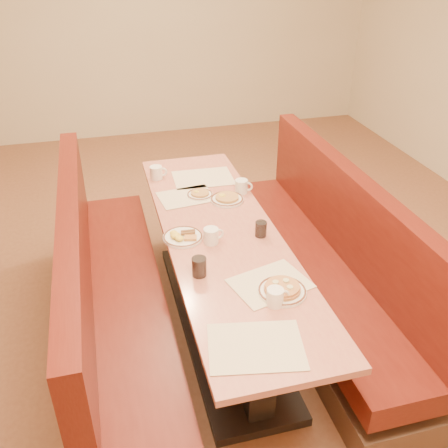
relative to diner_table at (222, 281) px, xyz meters
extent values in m
plane|color=#9E6647|center=(0.00, 0.00, -0.37)|extent=(8.00, 8.00, 0.00)
cube|color=beige|center=(0.00, 4.00, 1.03)|extent=(6.00, 0.04, 2.80)
cube|color=black|center=(0.00, 0.00, -0.34)|extent=(0.55, 1.88, 0.06)
cube|color=black|center=(0.00, 0.00, -0.02)|extent=(0.15, 1.75, 0.71)
cube|color=#CC785E|center=(0.00, 0.00, 0.36)|extent=(0.70, 2.50, 0.04)
cube|color=#4C3326|center=(-0.68, 0.00, -0.27)|extent=(0.55, 2.50, 0.20)
cube|color=#5B190F|center=(-0.68, 0.00, 0.00)|extent=(0.55, 2.50, 0.16)
cube|color=#5B190F|center=(-0.89, 0.00, 0.38)|extent=(0.12, 2.50, 0.60)
cube|color=#4C3326|center=(0.68, 0.00, -0.27)|extent=(0.55, 2.50, 0.20)
cube|color=#5B190F|center=(0.68, 0.00, 0.00)|extent=(0.55, 2.50, 0.16)
cube|color=#5B190F|center=(0.89, 0.00, 0.38)|extent=(0.12, 2.50, 0.60)
cube|color=beige|center=(-0.10, -1.00, 0.38)|extent=(0.49, 0.40, 0.00)
cube|color=beige|center=(0.12, -0.57, 0.38)|extent=(0.46, 0.39, 0.00)
cube|color=beige|center=(-0.12, 0.54, 0.38)|extent=(0.41, 0.33, 0.00)
cube|color=beige|center=(0.06, 0.81, 0.38)|extent=(0.46, 0.35, 0.00)
cylinder|color=white|center=(0.16, -0.66, 0.38)|extent=(0.26, 0.26, 0.02)
torus|color=#5E2E1C|center=(0.16, -0.66, 0.39)|extent=(0.25, 0.25, 0.01)
cylinder|color=#DE864F|center=(0.16, -0.66, 0.40)|extent=(0.19, 0.19, 0.02)
cylinder|color=#DE864F|center=(0.16, -0.66, 0.42)|extent=(0.18, 0.18, 0.01)
cylinder|color=beige|center=(0.19, -0.63, 0.43)|extent=(0.03, 0.03, 0.01)
cylinder|color=beige|center=(0.13, -0.63, 0.43)|extent=(0.03, 0.03, 0.01)
cylinder|color=beige|center=(0.13, -0.69, 0.43)|extent=(0.03, 0.03, 0.01)
cylinder|color=beige|center=(0.18, -0.69, 0.43)|extent=(0.03, 0.03, 0.01)
cylinder|color=white|center=(-0.25, 0.00, 0.38)|extent=(0.25, 0.25, 0.02)
torus|color=#5E2E1C|center=(-0.25, 0.00, 0.39)|extent=(0.24, 0.24, 0.01)
ellipsoid|color=gold|center=(-0.29, 0.00, 0.41)|extent=(0.06, 0.06, 0.03)
ellipsoid|color=gold|center=(-0.27, -0.04, 0.41)|extent=(0.05, 0.05, 0.03)
ellipsoid|color=gold|center=(-0.30, 0.03, 0.41)|extent=(0.05, 0.05, 0.03)
cylinder|color=brown|center=(-0.21, 0.01, 0.40)|extent=(0.09, 0.02, 0.02)
cylinder|color=brown|center=(-0.21, 0.04, 0.40)|extent=(0.09, 0.02, 0.02)
cube|color=#E38A46|center=(-0.21, -0.04, 0.40)|extent=(0.08, 0.07, 0.02)
cylinder|color=white|center=(0.15, 0.41, 0.38)|extent=(0.23, 0.23, 0.02)
torus|color=#5E2E1C|center=(0.15, 0.41, 0.39)|extent=(0.23, 0.23, 0.01)
cylinder|color=#C17C44|center=(0.15, 0.41, 0.40)|extent=(0.16, 0.16, 0.02)
ellipsoid|color=gold|center=(0.12, 0.43, 0.41)|extent=(0.05, 0.05, 0.02)
cylinder|color=white|center=(-0.02, 0.54, 0.38)|extent=(0.19, 0.19, 0.01)
torus|color=#5E2E1C|center=(-0.02, 0.54, 0.39)|extent=(0.18, 0.18, 0.01)
cylinder|color=#C17C44|center=(-0.02, 0.54, 0.40)|extent=(0.13, 0.13, 0.01)
ellipsoid|color=gold|center=(-0.04, 0.55, 0.40)|extent=(0.04, 0.04, 0.02)
cylinder|color=white|center=(0.09, -0.74, 0.42)|extent=(0.09, 0.09, 0.09)
torus|color=white|center=(0.13, -0.74, 0.42)|extent=(0.07, 0.02, 0.07)
cylinder|color=black|center=(0.09, -0.74, 0.46)|extent=(0.07, 0.07, 0.01)
cylinder|color=white|center=(-0.09, -0.09, 0.42)|extent=(0.09, 0.09, 0.10)
torus|color=white|center=(-0.04, -0.08, 0.42)|extent=(0.07, 0.03, 0.07)
cylinder|color=black|center=(-0.09, -0.09, 0.47)|extent=(0.08, 0.08, 0.01)
cylinder|color=white|center=(0.28, 0.51, 0.42)|extent=(0.09, 0.09, 0.10)
torus|color=white|center=(0.33, 0.50, 0.42)|extent=(0.07, 0.04, 0.07)
cylinder|color=black|center=(0.28, 0.51, 0.47)|extent=(0.08, 0.08, 0.01)
cylinder|color=white|center=(-0.28, 0.90, 0.43)|extent=(0.09, 0.09, 0.10)
torus|color=white|center=(-0.23, 0.90, 0.43)|extent=(0.07, 0.02, 0.07)
cylinder|color=black|center=(-0.28, 0.90, 0.47)|extent=(0.08, 0.08, 0.01)
cylinder|color=black|center=(-0.23, -0.39, 0.43)|extent=(0.08, 0.08, 0.11)
cylinder|color=silver|center=(-0.23, -0.39, 0.43)|extent=(0.08, 0.08, 0.11)
cylinder|color=black|center=(0.23, -0.09, 0.42)|extent=(0.07, 0.07, 0.10)
cylinder|color=silver|center=(0.23, -0.09, 0.42)|extent=(0.07, 0.07, 0.10)
camera|label=1|loc=(-0.67, -2.58, 2.01)|focal=40.00mm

